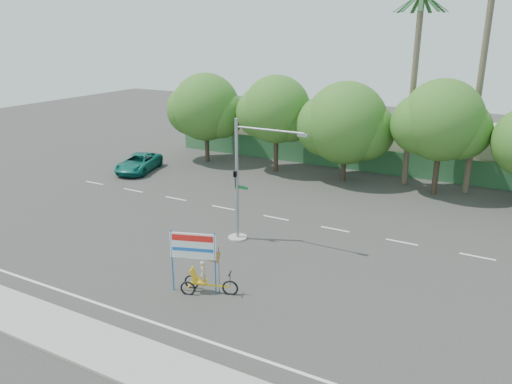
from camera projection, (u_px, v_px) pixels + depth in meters
The scene contains 14 objects.
ground at pixel (240, 277), 24.45m from camera, with size 120.00×120.00×0.00m, color #33302D.
sidewalk_near at pixel (136, 360), 18.18m from camera, with size 50.00×2.40×0.12m, color gray.
fence at pixel (368, 160), 42.08m from camera, with size 38.00×0.08×2.00m, color #336B3D.
building_left at pixel (285, 129), 50.07m from camera, with size 12.00×8.00×4.00m, color beige.
building_right at pixel (478, 151), 41.95m from camera, with size 14.00×8.00×3.60m, color beige.
tree_far_left at pixel (205, 109), 44.38m from camera, with size 7.14×6.00×7.96m.
tree_left at pixel (276, 112), 41.10m from camera, with size 6.66×5.60×8.07m.
tree_center at pixel (345, 125), 38.56m from camera, with size 7.62×6.40×7.85m.
tree_right at pixel (441, 123), 35.13m from camera, with size 6.90×5.80×8.36m.
palm_tall at pixel (485, 46), 33.83m from camera, with size 3.73×3.79×17.45m.
palm_short at pixel (415, 68), 36.37m from camera, with size 3.73×3.79×14.45m.
traffic_signal at pixel (242, 191), 27.87m from camera, with size 4.72×1.10×7.00m.
trike_billboard at pixel (200, 268), 22.63m from camera, with size 2.98×1.31×3.07m.
pickup_truck at pixel (139, 163), 42.31m from camera, with size 2.45×5.32×1.48m, color #0E6355.
Camera 1 is at (11.19, -18.89, 11.56)m, focal length 35.00 mm.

